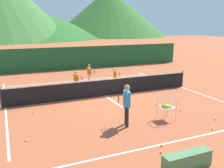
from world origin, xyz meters
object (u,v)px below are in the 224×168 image
at_px(tennis_ball_1, 26,140).
at_px(tennis_ball_3, 215,119).
at_px(student_2, 115,75).
at_px(tennis_ball_0, 34,113).
at_px(tennis_net, 105,87).
at_px(tennis_ball_7, 157,105).
at_px(tennis_ball_2, 212,129).
at_px(instructor, 127,101).
at_px(tennis_ball_4, 162,145).
at_px(ball_cart, 166,106).
at_px(courtside_bench, 187,160).
at_px(tennis_ball_5, 161,152).
at_px(tennis_ball_6, 180,111).
at_px(student_1, 89,73).
at_px(student_0, 76,79).

relative_size(tennis_ball_1, tennis_ball_3, 1.00).
bearing_deg(student_2, tennis_ball_0, -149.84).
height_order(tennis_net, tennis_ball_1, tennis_net).
bearing_deg(tennis_ball_3, tennis_ball_7, 113.52).
bearing_deg(tennis_ball_2, tennis_ball_3, 38.81).
height_order(instructor, tennis_ball_4, instructor).
height_order(ball_cart, tennis_ball_1, ball_cart).
height_order(tennis_ball_2, courtside_bench, courtside_bench).
xyz_separation_m(tennis_ball_5, tennis_ball_7, (2.57, 4.13, 0.00)).
bearing_deg(tennis_ball_6, tennis_ball_3, -65.33).
height_order(student_2, tennis_ball_0, student_2).
bearing_deg(tennis_ball_7, tennis_ball_5, -121.88).
bearing_deg(student_1, tennis_ball_2, -77.71).
height_order(tennis_ball_4, tennis_ball_7, same).
bearing_deg(tennis_ball_6, tennis_net, 120.15).
height_order(instructor, student_0, instructor).
xyz_separation_m(student_1, tennis_ball_0, (-4.14, -4.32, -0.79)).
relative_size(tennis_ball_2, tennis_ball_6, 1.00).
xyz_separation_m(tennis_ball_3, tennis_ball_7, (-1.17, 2.69, 0.00)).
xyz_separation_m(tennis_ball_7, courtside_bench, (-2.37, -5.10, 0.20)).
height_order(tennis_ball_1, tennis_ball_6, same).
relative_size(tennis_ball_0, tennis_ball_6, 1.00).
distance_m(tennis_net, student_1, 2.94).
distance_m(ball_cart, courtside_bench, 3.72).
bearing_deg(courtside_bench, student_0, 93.08).
height_order(student_1, tennis_ball_0, student_1).
height_order(tennis_net, ball_cart, tennis_net).
height_order(ball_cart, tennis_ball_4, ball_cart).
xyz_separation_m(student_2, tennis_ball_4, (-1.98, -8.17, -0.71)).
bearing_deg(tennis_ball_5, student_0, 92.08).
relative_size(student_2, tennis_ball_2, 18.04).
bearing_deg(tennis_ball_7, student_0, 123.01).
relative_size(instructor, tennis_ball_0, 24.69).
xyz_separation_m(student_0, student_2, (2.59, -0.01, 0.02)).
distance_m(student_2, tennis_ball_6, 5.75).
height_order(tennis_ball_0, tennis_ball_6, same).
relative_size(tennis_ball_1, tennis_ball_4, 1.00).
bearing_deg(tennis_net, tennis_ball_6, -59.85).
bearing_deg(student_1, student_0, -137.63).
relative_size(tennis_ball_2, tennis_ball_3, 1.00).
bearing_deg(tennis_ball_4, courtside_bench, -93.94).
bearing_deg(tennis_ball_6, courtside_bench, -126.39).
bearing_deg(tennis_ball_4, ball_cart, 51.53).
bearing_deg(tennis_ball_0, courtside_bench, -61.52).
distance_m(student_2, tennis_ball_1, 8.57).
bearing_deg(instructor, ball_cart, -3.22).
xyz_separation_m(tennis_net, tennis_ball_1, (-4.65, -4.18, -0.47)).
relative_size(instructor, tennis_ball_4, 24.69).
height_order(ball_cart, tennis_ball_3, ball_cart).
bearing_deg(tennis_ball_1, tennis_ball_0, 78.32).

